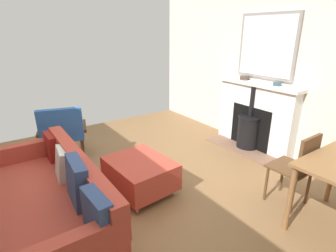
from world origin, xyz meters
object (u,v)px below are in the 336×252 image
object	(u,v)px
armchair_accent	(62,130)
sofa	(52,201)
ottoman	(140,173)
dining_chair_near_fireplace	(298,165)
fireplace	(253,120)
mantel_bowl_near	(244,78)
mantel_bowl_far	(277,84)

from	to	relation	value
armchair_accent	sofa	bearing A→B (deg)	71.78
ottoman	dining_chair_near_fireplace	xyz separation A→B (m)	(-1.26, 1.23, 0.26)
fireplace	mantel_bowl_near	bearing A→B (deg)	-94.39
mantel_bowl_near	ottoman	distance (m)	2.40
sofa	mantel_bowl_far	bearing A→B (deg)	177.76
sofa	armchair_accent	world-z (taller)	armchair_accent
mantel_bowl_near	ottoman	size ratio (longest dim) A/B	0.18
armchair_accent	dining_chair_near_fireplace	bearing A→B (deg)	124.44
ottoman	armchair_accent	size ratio (longest dim) A/B	0.98
armchair_accent	mantel_bowl_far	bearing A→B (deg)	149.21
mantel_bowl_far	armchair_accent	bearing A→B (deg)	-30.79
fireplace	ottoman	xyz separation A→B (m)	(2.18, 0.08, -0.24)
mantel_bowl_far	ottoman	bearing A→B (deg)	-6.24
mantel_bowl_near	armchair_accent	world-z (taller)	mantel_bowl_near
ottoman	dining_chair_near_fireplace	size ratio (longest dim) A/B	0.97
armchair_accent	fireplace	bearing A→B (deg)	154.26
sofa	dining_chair_near_fireplace	distance (m)	2.55
ottoman	sofa	bearing A→B (deg)	6.38
sofa	fireplace	bearing A→B (deg)	-176.51
sofa	dining_chair_near_fireplace	world-z (taller)	dining_chair_near_fireplace
mantel_bowl_far	armchair_accent	xyz separation A→B (m)	(2.74, -1.63, -0.65)
dining_chair_near_fireplace	mantel_bowl_far	bearing A→B (deg)	-133.64
mantel_bowl_near	mantel_bowl_far	world-z (taller)	mantel_bowl_near
mantel_bowl_near	dining_chair_near_fireplace	size ratio (longest dim) A/B	0.17
armchair_accent	dining_chair_near_fireplace	distance (m)	3.17
mantel_bowl_far	ottoman	size ratio (longest dim) A/B	0.14
ottoman	dining_chair_near_fireplace	bearing A→B (deg)	135.86
sofa	dining_chair_near_fireplace	bearing A→B (deg)	154.07
mantel_bowl_near	sofa	distance (m)	3.36
mantel_bowl_near	armchair_accent	bearing A→B (deg)	-20.48
mantel_bowl_near	fireplace	bearing A→B (deg)	85.61
mantel_bowl_far	sofa	world-z (taller)	mantel_bowl_far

